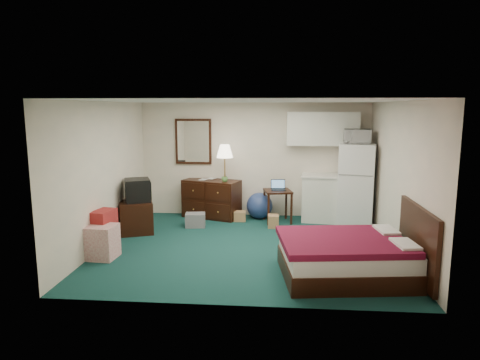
# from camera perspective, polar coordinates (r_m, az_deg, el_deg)

# --- Properties ---
(floor) EXTENTS (5.00, 4.50, 0.01)m
(floor) POSITION_cam_1_polar(r_m,az_deg,el_deg) (7.54, 0.98, -8.88)
(floor) COLOR #0D2F2C
(floor) RESTS_ON ground
(ceiling) EXTENTS (5.00, 4.50, 0.01)m
(ceiling) POSITION_cam_1_polar(r_m,az_deg,el_deg) (7.14, 1.04, 10.49)
(ceiling) COLOR beige
(ceiling) RESTS_ON walls
(walls) EXTENTS (5.01, 4.51, 2.50)m
(walls) POSITION_cam_1_polar(r_m,az_deg,el_deg) (7.24, 1.01, 0.54)
(walls) COLOR beige
(walls) RESTS_ON floor
(mirror) EXTENTS (0.80, 0.06, 1.00)m
(mirror) POSITION_cam_1_polar(r_m,az_deg,el_deg) (9.55, -6.22, 5.13)
(mirror) COLOR white
(mirror) RESTS_ON walls
(upper_cabinets) EXTENTS (1.50, 0.35, 0.70)m
(upper_cabinets) POSITION_cam_1_polar(r_m,az_deg,el_deg) (9.27, 10.94, 6.73)
(upper_cabinets) COLOR silver
(upper_cabinets) RESTS_ON walls
(headboard) EXTENTS (0.06, 1.56, 1.00)m
(headboard) POSITION_cam_1_polar(r_m,az_deg,el_deg) (6.51, 22.59, -7.59)
(headboard) COLOR black
(headboard) RESTS_ON walls
(dresser) EXTENTS (1.33, 0.92, 0.83)m
(dresser) POSITION_cam_1_polar(r_m,az_deg,el_deg) (9.43, -3.80, -2.49)
(dresser) COLOR black
(dresser) RESTS_ON floor
(floor_lamp) EXTENTS (0.42, 0.42, 1.62)m
(floor_lamp) POSITION_cam_1_polar(r_m,az_deg,el_deg) (9.14, -2.03, -0.33)
(floor_lamp) COLOR tan
(floor_lamp) RESTS_ON floor
(desk) EXTENTS (0.64, 0.64, 0.68)m
(desk) POSITION_cam_1_polar(r_m,az_deg,el_deg) (9.06, 5.03, -3.48)
(desk) COLOR black
(desk) RESTS_ON floor
(exercise_ball) EXTENTS (0.72, 0.72, 0.57)m
(exercise_ball) POSITION_cam_1_polar(r_m,az_deg,el_deg) (9.33, 2.62, -3.43)
(exercise_ball) COLOR navy
(exercise_ball) RESTS_ON floor
(kitchen_counter) EXTENTS (0.95, 0.77, 0.96)m
(kitchen_counter) POSITION_cam_1_polar(r_m,az_deg,el_deg) (9.30, 11.04, -2.42)
(kitchen_counter) COLOR silver
(kitchen_counter) RESTS_ON floor
(fridge) EXTENTS (0.85, 0.85, 1.68)m
(fridge) POSITION_cam_1_polar(r_m,az_deg,el_deg) (9.05, 15.30, -0.60)
(fridge) COLOR white
(fridge) RESTS_ON floor
(bed) EXTENTS (1.92, 1.58, 0.56)m
(bed) POSITION_cam_1_polar(r_m,az_deg,el_deg) (6.36, 13.87, -10.05)
(bed) COLOR #4E081F
(bed) RESTS_ON floor
(tv_stand) EXTENTS (0.80, 0.83, 0.61)m
(tv_stand) POSITION_cam_1_polar(r_m,az_deg,el_deg) (8.55, -13.64, -4.79)
(tv_stand) COLOR black
(tv_stand) RESTS_ON floor
(suitcase) EXTENTS (0.36, 0.49, 0.72)m
(suitcase) POSITION_cam_1_polar(r_m,az_deg,el_deg) (7.50, -17.66, -6.56)
(suitcase) COLOR maroon
(suitcase) RESTS_ON floor
(retail_box) EXTENTS (0.46, 0.46, 0.54)m
(retail_box) POSITION_cam_1_polar(r_m,az_deg,el_deg) (7.26, -17.88, -7.86)
(retail_box) COLOR white
(retail_box) RESTS_ON floor
(file_bin) EXTENTS (0.43, 0.35, 0.28)m
(file_bin) POSITION_cam_1_polar(r_m,az_deg,el_deg) (8.76, -5.97, -5.33)
(file_bin) COLOR slate
(file_bin) RESTS_ON floor
(cardboard_box_a) EXTENTS (0.26, 0.22, 0.21)m
(cardboard_box_a) POSITION_cam_1_polar(r_m,az_deg,el_deg) (9.15, -0.03, -4.84)
(cardboard_box_a) COLOR olive
(cardboard_box_a) RESTS_ON floor
(cardboard_box_b) EXTENTS (0.22, 0.26, 0.25)m
(cardboard_box_b) POSITION_cam_1_polar(r_m,az_deg,el_deg) (8.69, 4.45, -5.50)
(cardboard_box_b) COLOR olive
(cardboard_box_b) RESTS_ON floor
(laptop) EXTENTS (0.33, 0.27, 0.21)m
(laptop) POSITION_cam_1_polar(r_m,az_deg,el_deg) (8.96, 5.16, -0.71)
(laptop) COLOR black
(laptop) RESTS_ON desk
(crt_tv) EXTENTS (0.63, 0.65, 0.43)m
(crt_tv) POSITION_cam_1_polar(r_m,az_deg,el_deg) (8.46, -13.50, -1.32)
(crt_tv) COLOR black
(crt_tv) RESTS_ON tv_stand
(microwave) EXTENTS (0.55, 0.34, 0.36)m
(microwave) POSITION_cam_1_polar(r_m,az_deg,el_deg) (8.97, 15.37, 5.85)
(microwave) COLOR white
(microwave) RESTS_ON fridge
(book_a) EXTENTS (0.15, 0.06, 0.20)m
(book_a) POSITION_cam_1_polar(r_m,az_deg,el_deg) (9.40, -5.33, 0.66)
(book_a) COLOR olive
(book_a) RESTS_ON dresser
(book_b) EXTENTS (0.14, 0.08, 0.20)m
(book_b) POSITION_cam_1_polar(r_m,az_deg,el_deg) (9.49, -4.20, 0.75)
(book_b) COLOR olive
(book_b) RESTS_ON dresser
(mug) EXTENTS (0.18, 0.17, 0.14)m
(mug) POSITION_cam_1_polar(r_m,az_deg,el_deg) (9.10, -2.06, 0.18)
(mug) COLOR #5B9449
(mug) RESTS_ON dresser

